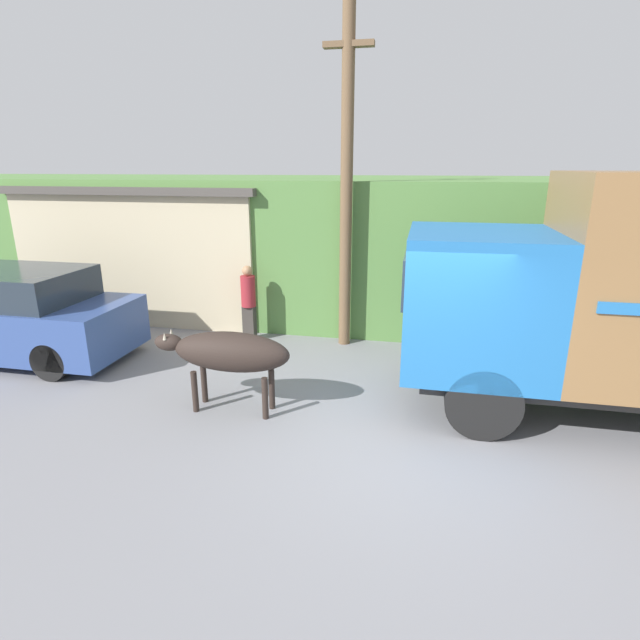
% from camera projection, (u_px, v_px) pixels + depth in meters
% --- Properties ---
extents(ground_plane, '(60.00, 60.00, 0.00)m').
position_uv_depth(ground_plane, '(398.00, 446.00, 6.49)').
color(ground_plane, gray).
extents(hillside_embankment, '(32.00, 6.24, 3.21)m').
position_uv_depth(hillside_embankment, '(417.00, 243.00, 12.70)').
color(hillside_embankment, '#568442').
rests_on(hillside_embankment, ground_plane).
extents(building_backdrop, '(5.96, 2.70, 3.06)m').
position_uv_depth(building_backdrop, '(156.00, 250.00, 12.04)').
color(building_backdrop, '#C6B793').
rests_on(building_backdrop, ground_plane).
extents(brown_cow, '(2.07, 0.59, 1.22)m').
position_uv_depth(brown_cow, '(229.00, 353.00, 7.21)').
color(brown_cow, '#2D231E').
rests_on(brown_cow, ground_plane).
extents(parked_suv, '(4.35, 1.88, 1.68)m').
position_uv_depth(parked_suv, '(16.00, 316.00, 9.30)').
color(parked_suv, '#334C8C').
rests_on(parked_suv, ground_plane).
extents(pedestrian_on_hill, '(0.33, 0.33, 1.57)m').
position_uv_depth(pedestrian_on_hill, '(249.00, 300.00, 10.21)').
color(pedestrian_on_hill, '#38332D').
rests_on(pedestrian_on_hill, ground_plane).
extents(utility_pole, '(0.90, 0.23, 6.26)m').
position_uv_depth(utility_pole, '(347.00, 180.00, 9.31)').
color(utility_pole, brown).
rests_on(utility_pole, ground_plane).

